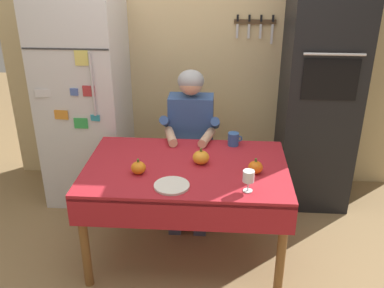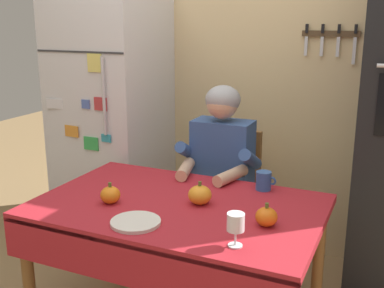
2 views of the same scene
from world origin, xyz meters
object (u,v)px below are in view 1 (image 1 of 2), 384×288
(serving_tray, at_px, (172,186))
(pumpkin_small, at_px, (138,168))
(refrigerator, at_px, (86,100))
(chair_behind_person, at_px, (192,148))
(pumpkin_medium, at_px, (201,157))
(dining_table, at_px, (186,178))
(wall_oven, at_px, (320,87))
(seated_person, at_px, (190,133))
(coffee_mug, at_px, (234,139))
(pumpkin_large, at_px, (255,167))
(wine_glass, at_px, (249,177))

(serving_tray, bearing_deg, pumpkin_small, 146.11)
(refrigerator, xyz_separation_m, chair_behind_person, (0.94, -0.09, -0.39))
(pumpkin_medium, bearing_deg, pumpkin_small, -157.05)
(dining_table, height_order, serving_tray, serving_tray)
(pumpkin_medium, xyz_separation_m, pumpkin_small, (-0.41, -0.17, -0.00))
(refrigerator, distance_m, wall_oven, 2.01)
(refrigerator, relative_size, chair_behind_person, 1.94)
(refrigerator, distance_m, serving_tray, 1.46)
(seated_person, relative_size, coffee_mug, 11.29)
(dining_table, bearing_deg, wall_oven, 41.31)
(pumpkin_small, bearing_deg, pumpkin_medium, 22.95)
(pumpkin_small, bearing_deg, pumpkin_large, 4.37)
(seated_person, distance_m, coffee_mug, 0.41)
(pumpkin_large, height_order, serving_tray, pumpkin_large)
(seated_person, bearing_deg, wine_glass, -64.81)
(refrigerator, xyz_separation_m, serving_tray, (0.88, -1.16, -0.15))
(pumpkin_medium, bearing_deg, refrigerator, 141.94)
(refrigerator, distance_m, dining_table, 1.32)
(coffee_mug, height_order, pumpkin_small, pumpkin_small)
(coffee_mug, bearing_deg, seated_person, 147.52)
(pumpkin_medium, relative_size, serving_tray, 0.52)
(wine_glass, relative_size, pumpkin_small, 1.32)
(pumpkin_medium, distance_m, pumpkin_small, 0.44)
(chair_behind_person, xyz_separation_m, seated_person, (0.00, -0.19, 0.23))
(seated_person, bearing_deg, chair_behind_person, 90.00)
(chair_behind_person, bearing_deg, serving_tray, -92.89)
(seated_person, height_order, coffee_mug, seated_person)
(refrigerator, relative_size, serving_tray, 7.98)
(refrigerator, height_order, pumpkin_medium, refrigerator)
(dining_table, height_order, pumpkin_medium, pumpkin_medium)
(refrigerator, height_order, chair_behind_person, refrigerator)
(wall_oven, bearing_deg, refrigerator, -178.86)
(seated_person, bearing_deg, wall_oven, 16.70)
(dining_table, bearing_deg, wine_glass, -35.58)
(wine_glass, height_order, pumpkin_large, wine_glass)
(chair_behind_person, xyz_separation_m, pumpkin_large, (0.48, -0.85, 0.27))
(seated_person, relative_size, pumpkin_medium, 10.69)
(coffee_mug, bearing_deg, wall_oven, 36.84)
(pumpkin_large, xyz_separation_m, pumpkin_medium, (-0.37, 0.11, 0.00))
(chair_behind_person, relative_size, pumpkin_medium, 7.98)
(wine_glass, xyz_separation_m, pumpkin_large, (0.06, 0.24, -0.06))
(dining_table, xyz_separation_m, serving_tray, (-0.07, -0.27, 0.09))
(coffee_mug, xyz_separation_m, pumpkin_large, (0.14, -0.44, -0.01))
(serving_tray, bearing_deg, pumpkin_medium, 63.40)
(chair_behind_person, xyz_separation_m, wine_glass, (0.42, -1.08, 0.33))
(refrigerator, xyz_separation_m, pumpkin_large, (1.42, -0.94, -0.12))
(pumpkin_small, distance_m, serving_tray, 0.29)
(dining_table, bearing_deg, serving_tray, -103.71)
(seated_person, bearing_deg, pumpkin_small, -112.33)
(pumpkin_medium, bearing_deg, coffee_mug, 54.49)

